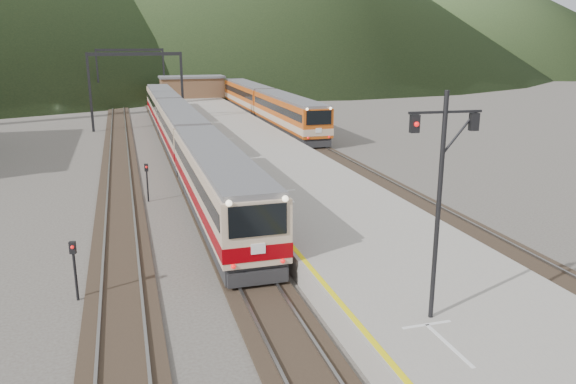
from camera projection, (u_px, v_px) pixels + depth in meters
name	position (u px, v px, depth m)	size (l,w,h in m)	color
track_main	(182.00, 154.00, 46.32)	(2.60, 200.00, 0.23)	black
track_far	(119.00, 158.00, 44.96)	(2.60, 200.00, 0.23)	black
track_second	(314.00, 147.00, 49.45)	(2.60, 200.00, 0.23)	black
platform	(254.00, 150.00, 45.88)	(8.00, 100.00, 1.00)	gray
gantry_near	(136.00, 76.00, 57.98)	(9.55, 0.25, 8.00)	black
gantry_far	(131.00, 66.00, 81.12)	(9.55, 0.25, 8.00)	black
station_shed	(192.00, 86.00, 82.36)	(9.40, 4.40, 3.10)	brown
main_train	(180.00, 132.00, 46.29)	(2.68, 55.09, 3.27)	tan
second_train	(265.00, 105.00, 65.06)	(2.73, 37.18, 3.33)	#AE4811
signal_mast	(440.00, 184.00, 16.13)	(2.20, 0.33, 6.89)	black
short_signal_b	(147.00, 177.00, 32.71)	(0.23, 0.18, 2.27)	black
short_signal_c	(74.00, 263.00, 20.19)	(0.25, 0.20, 2.27)	black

